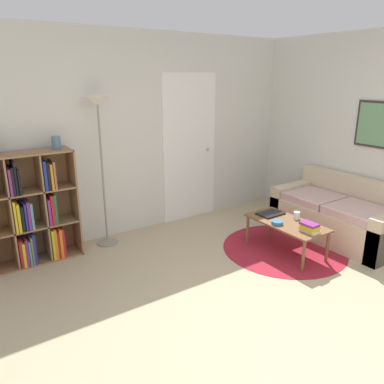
{
  "coord_description": "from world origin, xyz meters",
  "views": [
    {
      "loc": [
        -2.19,
        -1.64,
        2.05
      ],
      "look_at": [
        -0.03,
        1.54,
        0.85
      ],
      "focal_mm": 35.0,
      "sensor_mm": 36.0,
      "label": 1
    }
  ],
  "objects": [
    {
      "name": "couch",
      "position": [
        2.02,
        1.07,
        0.28
      ],
      "size": [
        0.83,
        1.62,
        0.77
      ],
      "color": "#CCB793",
      "rests_on": "ground_plane"
    },
    {
      "name": "coffee_table",
      "position": [
        1.06,
        1.14,
        0.35
      ],
      "size": [
        0.49,
        0.97,
        0.39
      ],
      "color": "brown",
      "rests_on": "ground_plane"
    },
    {
      "name": "ground_plane",
      "position": [
        0.0,
        0.0,
        0.0
      ],
      "size": [
        14.0,
        14.0,
        0.0
      ],
      "primitive_type": "plane",
      "color": "tan"
    },
    {
      "name": "laptop",
      "position": [
        1.08,
        1.42,
        0.4
      ],
      "size": [
        0.32,
        0.22,
        0.02
      ],
      "color": "black",
      "rests_on": "coffee_table"
    },
    {
      "name": "book_stack_on_table",
      "position": [
        1.04,
        0.78,
        0.44
      ],
      "size": [
        0.14,
        0.21,
        0.11
      ],
      "color": "silver",
      "rests_on": "coffee_table"
    },
    {
      "name": "cup",
      "position": [
        1.23,
        1.14,
        0.44
      ],
      "size": [
        0.08,
        0.08,
        0.09
      ],
      "color": "white",
      "rests_on": "coffee_table"
    },
    {
      "name": "vase_on_shelf",
      "position": [
        -1.12,
        2.6,
        1.34
      ],
      "size": [
        0.1,
        0.1,
        0.15
      ],
      "color": "slate",
      "rests_on": "bookshelf"
    },
    {
      "name": "rug",
      "position": [
        1.12,
        1.2,
        0.0
      ],
      "size": [
        1.5,
        1.5,
        0.01
      ],
      "color": "maroon",
      "rests_on": "ground_plane"
    },
    {
      "name": "bowl",
      "position": [
        0.91,
        1.15,
        0.41
      ],
      "size": [
        0.14,
        0.14,
        0.04
      ],
      "color": "teal",
      "rests_on": "coffee_table"
    },
    {
      "name": "wall_right",
      "position": [
        2.42,
        1.39,
        1.3
      ],
      "size": [
        0.08,
        5.79,
        2.6
      ],
      "color": "silver",
      "rests_on": "ground_plane"
    },
    {
      "name": "bookshelf",
      "position": [
        -1.56,
        2.6,
        0.61
      ],
      "size": [
        1.08,
        0.34,
        1.27
      ],
      "color": "#936B47",
      "rests_on": "ground_plane"
    },
    {
      "name": "wall_back",
      "position": [
        0.03,
        2.82,
        1.29
      ],
      "size": [
        7.79,
        0.11,
        2.6
      ],
      "color": "silver",
      "rests_on": "ground_plane"
    },
    {
      "name": "floor_lamp",
      "position": [
        -0.62,
        2.59,
        1.53
      ],
      "size": [
        0.3,
        0.3,
        1.83
      ],
      "color": "gray",
      "rests_on": "ground_plane"
    }
  ]
}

